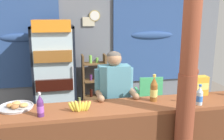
% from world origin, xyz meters
% --- Properties ---
extents(back_wall_curtained, '(5.43, 0.22, 2.72)m').
position_xyz_m(back_wall_curtained, '(-0.01, 2.84, 1.40)').
color(back_wall_curtained, slate).
rests_on(back_wall_curtained, ground).
extents(stall_counter, '(3.24, 0.49, 0.94)m').
position_xyz_m(stall_counter, '(-0.09, 0.25, 0.57)').
color(stall_counter, brown).
rests_on(stall_counter, ground).
extents(timber_post, '(0.21, 0.19, 2.72)m').
position_xyz_m(timber_post, '(0.52, 0.02, 1.30)').
color(timber_post, brown).
rests_on(timber_post, ground).
extents(drink_fridge, '(0.75, 0.68, 1.86)m').
position_xyz_m(drink_fridge, '(-0.88, 2.27, 1.03)').
color(drink_fridge, black).
rests_on(drink_fridge, ground).
extents(bottle_shelf_rack, '(0.48, 0.28, 1.17)m').
position_xyz_m(bottle_shelf_rack, '(-0.12, 2.55, 0.61)').
color(bottle_shelf_rack, brown).
rests_on(bottle_shelf_rack, ground).
extents(plastic_lawn_chair, '(0.48, 0.48, 0.86)m').
position_xyz_m(plastic_lawn_chair, '(0.81, 1.89, 0.49)').
color(plastic_lawn_chair, '#4CC675').
rests_on(plastic_lawn_chair, ground).
extents(shopkeeper, '(0.51, 0.42, 1.50)m').
position_xyz_m(shopkeeper, '(-0.08, 0.79, 0.94)').
color(shopkeeper, '#28282D').
rests_on(shopkeeper, ground).
extents(soda_bottle_iced_tea, '(0.09, 0.09, 0.33)m').
position_xyz_m(soda_bottle_iced_tea, '(0.32, 0.43, 1.08)').
color(soda_bottle_iced_tea, brown).
rests_on(soda_bottle_iced_tea, stall_counter).
extents(soda_bottle_grape_soda, '(0.07, 0.07, 0.25)m').
position_xyz_m(soda_bottle_grape_soda, '(-0.96, 0.24, 1.05)').
color(soda_bottle_grape_soda, '#56286B').
rests_on(soda_bottle_grape_soda, stall_counter).
extents(soda_bottle_water, '(0.08, 0.08, 0.24)m').
position_xyz_m(soda_bottle_water, '(0.79, 0.21, 1.04)').
color(soda_bottle_water, silver).
rests_on(soda_bottle_water, stall_counter).
extents(snack_box_choco_powder, '(0.17, 0.12, 0.25)m').
position_xyz_m(snack_box_choco_powder, '(0.99, 0.53, 1.06)').
color(snack_box_choco_powder, gold).
rests_on(snack_box_choco_powder, stall_counter).
extents(pastry_tray, '(0.38, 0.38, 0.07)m').
position_xyz_m(pastry_tray, '(-1.25, 0.51, 0.96)').
color(pastry_tray, '#BCBCC1').
rests_on(pastry_tray, stall_counter).
extents(banana_bunch, '(0.26, 0.06, 0.16)m').
position_xyz_m(banana_bunch, '(-0.57, 0.28, 1.00)').
color(banana_bunch, '#DBCC42').
rests_on(banana_bunch, stall_counter).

